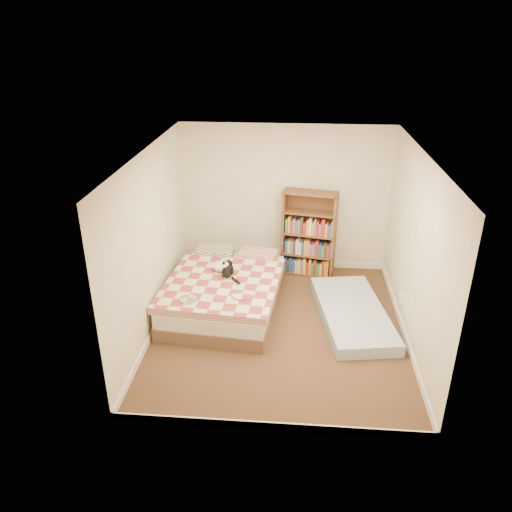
# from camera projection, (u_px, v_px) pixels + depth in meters

# --- Properties ---
(room) EXTENTS (3.51, 4.01, 2.51)m
(room) POSITION_uv_depth(u_px,v_px,m) (281.00, 251.00, 6.62)
(room) COLOR #45321D
(room) RESTS_ON ground
(bed) EXTENTS (1.77, 2.32, 0.59)m
(bed) POSITION_uv_depth(u_px,v_px,m) (225.00, 290.00, 7.55)
(bed) COLOR brown
(bed) RESTS_ON room
(bookshelf) EXTENTS (0.94, 0.46, 1.47)m
(bookshelf) POSITION_uv_depth(u_px,v_px,m) (308.00, 244.00, 8.45)
(bookshelf) COLOR brown
(bookshelf) RESTS_ON room
(floor_mattress) EXTENTS (1.19, 2.09, 0.18)m
(floor_mattress) POSITION_uv_depth(u_px,v_px,m) (352.00, 313.00, 7.29)
(floor_mattress) COLOR #7CA3CF
(floor_mattress) RESTS_ON room
(black_cat) EXTENTS (0.26, 0.65, 0.15)m
(black_cat) POSITION_uv_depth(u_px,v_px,m) (228.00, 270.00, 7.46)
(black_cat) COLOR black
(black_cat) RESTS_ON bed
(white_dog) EXTENTS (0.31, 0.34, 0.14)m
(white_dog) POSITION_uv_depth(u_px,v_px,m) (222.00, 266.00, 7.56)
(white_dog) COLOR white
(white_dog) RESTS_ON bed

